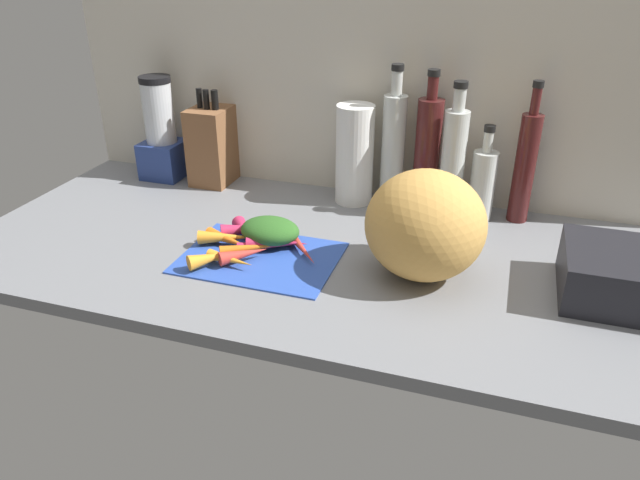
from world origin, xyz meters
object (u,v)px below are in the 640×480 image
(carrot_6, at_px, (254,247))
(paper_towel_roll, at_px, (355,155))
(cutting_board, at_px, (260,257))
(dish_rack, at_px, (626,276))
(carrot_1, at_px, (229,240))
(carrot_10, at_px, (244,254))
(blender_appliance, at_px, (161,135))
(bottle_4, at_px, (525,165))
(carrot_7, at_px, (210,258))
(carrot_5, at_px, (274,243))
(carrot_2, at_px, (267,246))
(carrot_3, at_px, (230,260))
(knife_block, at_px, (213,145))
(bottle_0, at_px, (393,148))
(bottle_1, at_px, (427,153))
(carrot_9, at_px, (247,229))
(carrot_11, at_px, (244,231))
(winter_squash, at_px, (425,225))
(bottle_3, at_px, (483,184))
(carrot_0, at_px, (285,242))
(bottle_2, at_px, (453,162))
(carrot_4, at_px, (226,237))
(carrot_8, at_px, (302,249))

(carrot_6, relative_size, paper_towel_roll, 0.59)
(cutting_board, distance_m, dish_rack, 0.78)
(carrot_1, xyz_separation_m, paper_towel_roll, (0.21, 0.37, 0.11))
(cutting_board, xyz_separation_m, carrot_10, (-0.02, -0.03, 0.02))
(carrot_10, relative_size, dish_rack, 0.46)
(carrot_1, bearing_deg, blender_appliance, 136.63)
(bottle_4, bearing_deg, dish_rack, -56.49)
(carrot_7, bearing_deg, blender_appliance, 130.19)
(blender_appliance, bearing_deg, carrot_5, -35.26)
(paper_towel_roll, bearing_deg, carrot_2, -107.18)
(carrot_6, distance_m, dish_rack, 0.79)
(carrot_3, distance_m, knife_block, 0.55)
(bottle_4, height_order, dish_rack, bottle_4)
(bottle_0, relative_size, bottle_4, 1.05)
(knife_block, height_order, paper_towel_roll, knife_block)
(carrot_1, xyz_separation_m, bottle_1, (0.40, 0.38, 0.13))
(carrot_9, relative_size, carrot_11, 1.16)
(carrot_3, xyz_separation_m, winter_squash, (0.41, 0.11, 0.10))
(carrot_10, height_order, blender_appliance, blender_appliance)
(cutting_board, xyz_separation_m, carrot_6, (-0.02, 0.01, 0.02))
(bottle_3, bearing_deg, carrot_9, -150.80)
(paper_towel_roll, height_order, dish_rack, paper_towel_roll)
(carrot_0, distance_m, carrot_3, 0.14)
(cutting_board, distance_m, bottle_0, 0.49)
(carrot_6, height_order, bottle_2, bottle_2)
(carrot_0, distance_m, carrot_4, 0.14)
(carrot_8, bearing_deg, carrot_10, -146.83)
(carrot_4, bearing_deg, bottle_0, 49.93)
(paper_towel_roll, height_order, bottle_3, paper_towel_roll)
(carrot_3, height_order, carrot_5, carrot_5)
(bottle_1, height_order, dish_rack, bottle_1)
(carrot_7, xyz_separation_m, carrot_9, (0.02, 0.16, 0.00))
(carrot_4, bearing_deg, blender_appliance, 136.51)
(carrot_8, relative_size, bottle_3, 0.61)
(carrot_10, relative_size, paper_towel_roll, 0.42)
(knife_block, height_order, bottle_0, bottle_0)
(cutting_board, relative_size, winter_squash, 1.38)
(carrot_8, xyz_separation_m, bottle_0, (0.13, 0.37, 0.14))
(carrot_7, xyz_separation_m, blender_appliance, (-0.40, 0.47, 0.11))
(carrot_11, xyz_separation_m, blender_appliance, (-0.41, 0.32, 0.11))
(winter_squash, bearing_deg, carrot_4, -178.20)
(bottle_2, bearing_deg, bottle_3, 9.66)
(carrot_8, relative_size, dish_rack, 0.61)
(carrot_7, height_order, carrot_10, carrot_7)
(carrot_3, height_order, carrot_6, same)
(carrot_6, height_order, carrot_8, carrot_6)
(carrot_10, bearing_deg, carrot_7, -145.82)
(carrot_3, distance_m, bottle_0, 0.55)
(carrot_1, height_order, winter_squash, winter_squash)
(carrot_3, bearing_deg, knife_block, 120.41)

